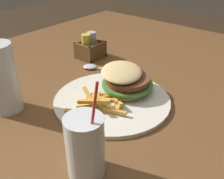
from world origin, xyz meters
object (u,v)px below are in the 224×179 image
juice_glass (85,148)px  condiment_caddy (90,48)px  beer_glass (2,79)px  spoon (93,67)px  meal_plate_near (118,90)px

juice_glass → condiment_caddy: size_ratio=2.16×
beer_glass → spoon: 0.33m
beer_glass → spoon: beer_glass is taller
meal_plate_near → beer_glass: (-0.22, 0.19, 0.06)m
condiment_caddy → meal_plate_near: bearing=-121.5°
spoon → condiment_caddy: 0.10m
condiment_caddy → beer_glass: bearing=-169.6°
spoon → condiment_caddy: condiment_caddy is taller
beer_glass → juice_glass: size_ratio=0.90×
juice_glass → condiment_caddy: (0.40, 0.38, -0.02)m
beer_glass → condiment_caddy: 0.39m
juice_glass → condiment_caddy: 0.55m
beer_glass → juice_glass: (-0.02, -0.31, -0.03)m
beer_glass → juice_glass: juice_glass is taller
juice_glass → spoon: size_ratio=1.42×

